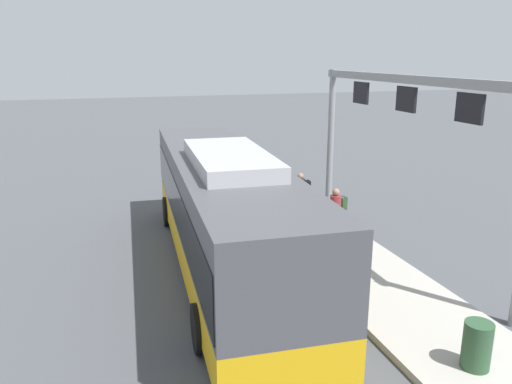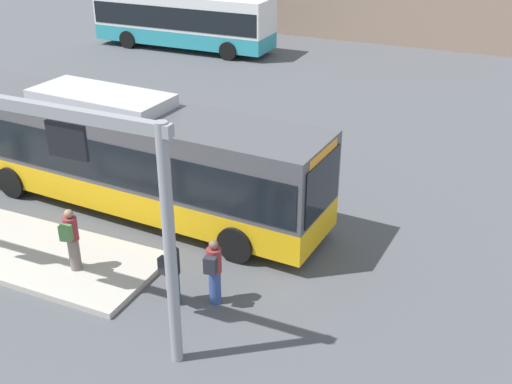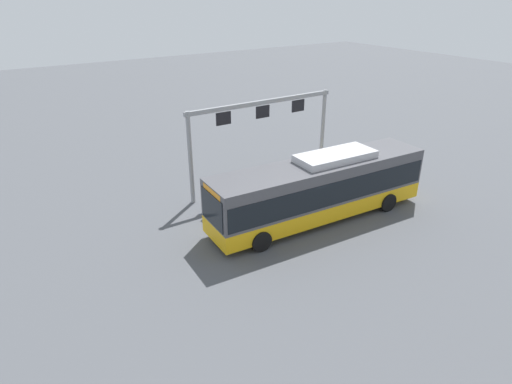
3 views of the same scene
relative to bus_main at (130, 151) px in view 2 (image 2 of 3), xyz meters
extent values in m
plane|color=#4C4F54|center=(0.01, 0.00, -1.81)|extent=(120.00, 120.00, 0.00)
cube|color=#EAAD14|center=(0.01, 0.00, -1.04)|extent=(12.05, 3.18, 0.85)
cube|color=#4C4C51|center=(0.01, 0.00, 0.34)|extent=(12.05, 3.18, 1.90)
cube|color=black|center=(0.01, 0.00, 0.14)|extent=(11.81, 3.21, 1.20)
cube|color=black|center=(5.98, -0.35, 0.24)|extent=(0.16, 2.12, 1.50)
cube|color=#B7B7BC|center=(-0.88, 0.05, 1.47)|extent=(4.27, 1.99, 0.36)
cube|color=orange|center=(5.91, -0.34, 1.09)|extent=(0.22, 1.75, 0.28)
cylinder|color=black|center=(4.23, 0.96, -1.31)|extent=(1.02, 0.36, 1.00)
cylinder|color=black|center=(4.09, -1.44, -1.31)|extent=(1.02, 0.36, 1.00)
cylinder|color=black|center=(-3.68, 1.41, -1.31)|extent=(1.02, 0.36, 1.00)
cylinder|color=black|center=(-3.82, -0.98, -1.31)|extent=(1.02, 0.36, 1.00)
cube|color=teal|center=(-8.49, 17.56, -1.04)|extent=(10.51, 2.53, 0.85)
cube|color=white|center=(-8.49, 17.56, 0.34)|extent=(10.51, 2.53, 1.90)
cube|color=black|center=(-8.49, 17.56, 0.14)|extent=(10.30, 2.57, 1.20)
cylinder|color=black|center=(-5.04, 18.75, -1.31)|extent=(1.00, 0.30, 1.00)
cylinder|color=black|center=(-5.05, 16.35, -1.31)|extent=(1.00, 0.30, 1.00)
cylinder|color=black|center=(-11.54, 18.77, -1.31)|extent=(1.00, 0.30, 1.00)
cylinder|color=black|center=(-11.55, 16.37, -1.31)|extent=(1.00, 0.30, 1.00)
cylinder|color=#334C8C|center=(3.58, -3.67, -1.39)|extent=(0.31, 0.31, 0.85)
cylinder|color=black|center=(3.58, -3.67, -0.66)|extent=(0.38, 0.38, 0.60)
sphere|color=#9E755B|center=(3.58, -3.67, -0.25)|extent=(0.22, 0.22, 0.22)
cube|color=#26262D|center=(3.55, -3.93, -0.63)|extent=(0.30, 0.21, 0.40)
cylinder|color=#334C8C|center=(4.42, -3.24, -1.39)|extent=(0.32, 0.32, 0.85)
cylinder|color=maroon|center=(4.42, -3.24, -0.66)|extent=(0.39, 0.39, 0.60)
sphere|color=brown|center=(4.42, -3.24, -0.25)|extent=(0.22, 0.22, 0.22)
cube|color=#26262D|center=(4.46, -3.50, -0.63)|extent=(0.30, 0.22, 0.40)
cylinder|color=slate|center=(0.73, -3.64, -1.23)|extent=(0.34, 0.34, 0.85)
cylinder|color=maroon|center=(0.73, -3.64, -0.50)|extent=(0.41, 0.41, 0.60)
sphere|color=#9E755B|center=(0.73, -3.64, -0.09)|extent=(0.22, 0.22, 0.22)
cube|color=#4C8447|center=(0.79, -3.90, -0.47)|extent=(0.31, 0.24, 0.40)
cylinder|color=gray|center=(4.61, -5.29, 0.79)|extent=(0.24, 0.24, 5.20)
cube|color=black|center=(2.50, -5.29, 2.69)|extent=(0.90, 0.08, 0.70)
camera|label=1|loc=(-12.48, 3.04, 3.90)|focal=35.41mm
camera|label=2|loc=(10.24, -13.80, 7.11)|focal=44.12mm
camera|label=3|loc=(13.79, 15.04, 9.14)|focal=30.64mm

